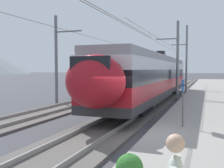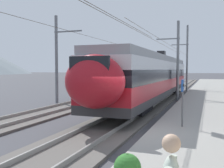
% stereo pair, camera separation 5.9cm
% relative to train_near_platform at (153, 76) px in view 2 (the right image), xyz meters
% --- Properties ---
extents(ground_plane, '(400.00, 400.00, 0.00)m').
position_rel_train_near_platform_xyz_m(ground_plane, '(-11.32, -1.55, -2.22)').
color(ground_plane, '#424247').
extents(track_near, '(120.00, 3.00, 0.28)m').
position_rel_train_near_platform_xyz_m(track_near, '(-11.32, 0.00, -2.15)').
color(track_near, '#5B5651').
rests_on(track_near, ground).
extents(track_far, '(120.00, 3.00, 0.28)m').
position_rel_train_near_platform_xyz_m(track_far, '(-11.32, 5.14, -2.15)').
color(track_far, '#5B5651').
rests_on(track_far, ground).
extents(train_near_platform, '(24.80, 2.86, 4.27)m').
position_rel_train_near_platform_xyz_m(train_near_platform, '(0.00, 0.00, 0.00)').
color(train_near_platform, '#2D2D30').
rests_on(train_near_platform, track_near).
extents(train_far_track, '(31.95, 2.85, 4.27)m').
position_rel_train_near_platform_xyz_m(train_far_track, '(14.99, 5.14, 0.01)').
color(train_far_track, '#2D2D30').
rests_on(train_far_track, track_far).
extents(catenary_mast_mid, '(39.88, 2.07, 7.03)m').
position_rel_train_near_platform_xyz_m(catenary_mast_mid, '(2.32, -1.63, 1.47)').
color(catenary_mast_mid, slate).
rests_on(catenary_mast_mid, ground).
extents(catenary_mast_east, '(39.88, 2.07, 8.22)m').
position_rel_train_near_platform_xyz_m(catenary_mast_east, '(12.32, -1.65, 2.02)').
color(catenary_mast_east, slate).
rests_on(catenary_mast_east, ground).
extents(catenary_mast_far_side, '(39.88, 2.46, 7.12)m').
position_rel_train_near_platform_xyz_m(catenary_mast_far_side, '(-2.98, 7.13, 1.56)').
color(catenary_mast_far_side, slate).
rests_on(catenary_mast_far_side, ground).
extents(platform_sign, '(0.70, 0.08, 2.02)m').
position_rel_train_near_platform_xyz_m(platform_sign, '(-10.01, -3.36, -0.41)').
color(platform_sign, '#59595B').
rests_on(platform_sign, platform_slab).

